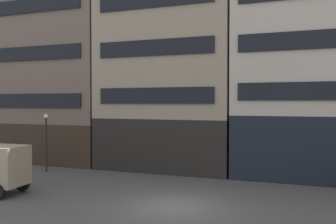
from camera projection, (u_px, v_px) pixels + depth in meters
name	position (u px, v px, depth m)	size (l,w,h in m)	color
ground_plane	(174.00, 206.00, 17.25)	(120.00, 120.00, 0.00)	#4C4947
building_far_left	(59.00, 51.00, 30.50)	(9.88, 5.74, 18.48)	#33281E
building_center_left	(168.00, 74.00, 27.15)	(10.45, 5.74, 14.06)	black
building_center_right	(288.00, 51.00, 24.14)	(7.39, 5.74, 16.62)	black
streetlamp_curbside	(46.00, 134.00, 25.63)	(0.32, 0.32, 4.12)	black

